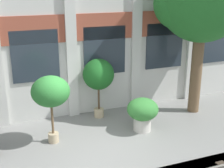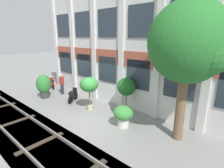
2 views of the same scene
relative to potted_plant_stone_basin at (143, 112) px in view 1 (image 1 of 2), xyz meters
The scene contains 5 objects.
ground_plane 1.92m from the potted_plant_stone_basin, 164.39° to the right, with size 80.00×80.00×0.00m, color gray.
apartment_facade 4.29m from the potted_plant_stone_basin, 127.94° to the left, with size 14.72×0.64×7.77m.
potted_plant_stone_basin is the anchor object (origin of this frame).
potted_plant_low_pan 2.96m from the potted_plant_stone_basin, behind, with size 1.10×1.10×2.05m.
potted_plant_terracotta_small 1.98m from the potted_plant_stone_basin, 122.69° to the left, with size 1.07×1.07×2.10m.
Camera 1 is at (-2.41, -7.63, 4.58)m, focal length 50.00 mm.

